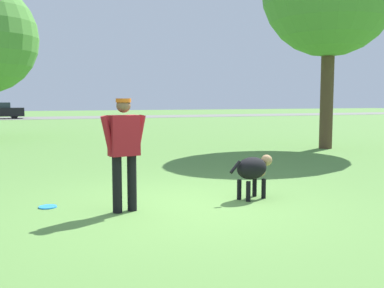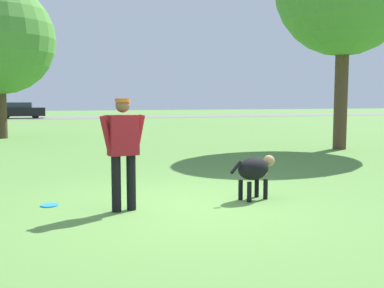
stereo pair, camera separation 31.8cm
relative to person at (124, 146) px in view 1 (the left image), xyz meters
The scene contains 5 objects.
ground_plane 1.24m from the person, ahead, with size 120.00×120.00×0.00m, color #56843D.
far_road_strip 34.03m from the person, 88.58° to the left, with size 120.00×6.00×0.01m.
person is the anchor object (origin of this frame).
dog 2.10m from the person, ahead, with size 0.89×0.51×0.67m.
frisbee 1.48m from the person, 147.20° to the left, with size 0.26×0.26×0.02m.
Camera 1 is at (-2.19, -5.99, 1.54)m, focal length 42.00 mm.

